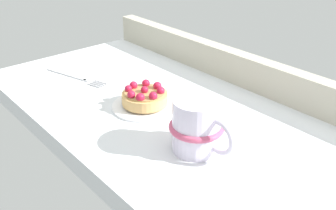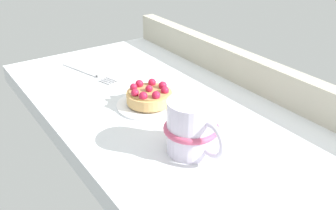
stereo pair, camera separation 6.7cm
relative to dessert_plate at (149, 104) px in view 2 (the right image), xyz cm
name	(u,v)px [view 2 (the right image)]	position (x,y,z in cm)	size (l,w,h in cm)	color
ground_plane	(173,119)	(3.87, 2.95, -2.43)	(83.93, 42.87, 4.01)	silver
window_rail_back	(249,71)	(3.87, 22.74, 2.97)	(82.26, 3.28, 6.78)	#B2AD99
dessert_plate	(149,104)	(0.00, 0.00, 0.00)	(12.83, 12.83, 0.90)	white
raspberry_tart	(149,95)	(0.02, -0.01, 1.88)	(8.83, 8.83, 3.62)	tan
coffee_mug	(192,127)	(16.99, -2.68, 3.95)	(12.04, 8.81, 8.82)	silver
dessert_fork	(88,73)	(-21.52, -3.31, -0.12)	(17.27, 6.34, 0.60)	#B7B7BC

